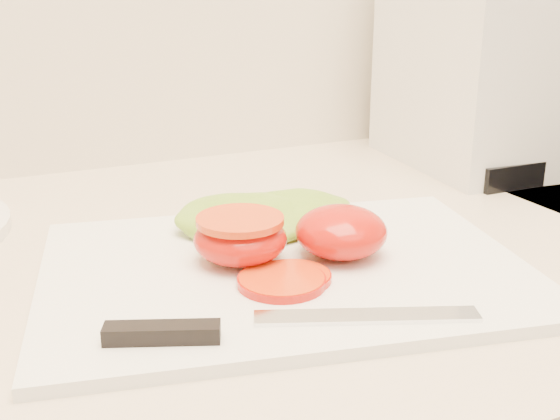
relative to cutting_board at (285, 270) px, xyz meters
name	(u,v)px	position (x,y,z in m)	size (l,w,h in m)	color
cutting_board	(285,270)	(0.00, 0.00, 0.00)	(0.40, 0.29, 0.01)	white
tomato_half_dome	(341,232)	(0.05, 0.00, 0.03)	(0.08, 0.08, 0.04)	red
tomato_half_cut	(240,237)	(-0.03, 0.02, 0.03)	(0.08, 0.08, 0.04)	red
tomato_slice_0	(282,281)	(-0.02, -0.04, 0.01)	(0.07, 0.07, 0.01)	#D5541A
tomato_slice_1	(293,277)	(-0.01, -0.03, 0.01)	(0.06, 0.06, 0.01)	#D5541A
lettuce_leaf_0	(247,219)	(0.00, 0.09, 0.02)	(0.14, 0.09, 0.03)	#8CB931
lettuce_leaf_1	(297,213)	(0.05, 0.08, 0.02)	(0.12, 0.08, 0.03)	#8CB931
knife	(246,326)	(-0.07, -0.09, 0.01)	(0.26, 0.09, 0.01)	silver
appliance	(488,47)	(0.39, 0.23, 0.15)	(0.20, 0.25, 0.30)	silver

